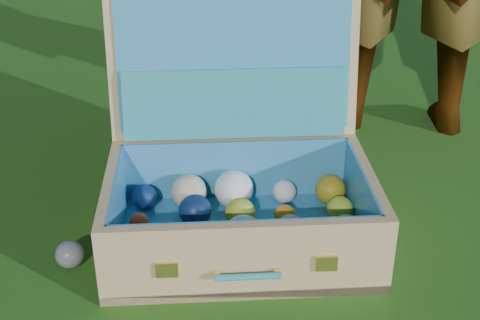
# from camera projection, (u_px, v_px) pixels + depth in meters

# --- Properties ---
(ground) EXTENTS (60.00, 60.00, 0.00)m
(ground) POSITION_uv_depth(u_px,v_px,m) (310.00, 249.00, 1.65)
(ground) COLOR #215114
(ground) RESTS_ON ground
(stray_ball) EXTENTS (0.07, 0.07, 0.07)m
(stray_ball) POSITION_uv_depth(u_px,v_px,m) (70.00, 254.00, 1.58)
(stray_ball) COLOR #3B5F9B
(stray_ball) RESTS_ON ground
(suitcase) EXTENTS (0.67, 0.59, 0.62)m
(suitcase) POSITION_uv_depth(u_px,v_px,m) (238.00, 166.00, 1.67)
(suitcase) COLOR tan
(suitcase) RESTS_ON ground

